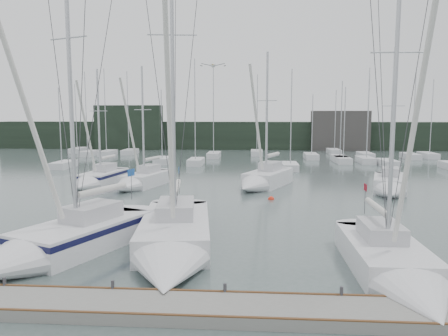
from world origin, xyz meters
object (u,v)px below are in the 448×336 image
object	(u,v)px
sailboat_mid_e	(390,187)
buoy_a	(182,207)
buoy_b	(271,199)
buoy_c	(90,203)
sailboat_mid_c	(261,181)
sailboat_mid_b	(138,182)
sailboat_mid_a	(95,180)
sailboat_near_center	(172,246)
sailboat_near_left	(54,245)
sailboat_near_right	(399,272)

from	to	relation	value
sailboat_mid_e	buoy_a	distance (m)	17.48
buoy_b	buoy_c	distance (m)	13.61
sailboat_mid_c	sailboat_mid_b	bearing A→B (deg)	-152.85
sailboat_mid_a	sailboat_mid_c	distance (m)	14.89
sailboat_mid_e	buoy_c	xyz separation A→B (m)	(-23.26, -5.48, -0.58)
sailboat_near_center	sailboat_mid_c	xyz separation A→B (m)	(4.30, 19.20, 0.05)
sailboat_near_left	sailboat_mid_e	size ratio (longest dim) A/B	1.41
sailboat_mid_b	buoy_b	xyz separation A→B (m)	(11.59, -4.34, -0.55)
buoy_a	sailboat_mid_b	bearing A→B (deg)	124.32
buoy_a	buoy_b	xyz separation A→B (m)	(6.39, 3.27, 0.00)
sailboat_near_right	sailboat_mid_e	xyz separation A→B (m)	(5.60, 19.81, 0.03)
buoy_a	buoy_c	xyz separation A→B (m)	(-7.01, 0.95, 0.00)
sailboat_near_right	sailboat_mid_c	distance (m)	22.28
sailboat_mid_c	buoy_a	distance (m)	10.13
sailboat_near_left	buoy_c	xyz separation A→B (m)	(-3.05, 12.27, -0.66)
sailboat_mid_b	sailboat_near_left	bearing A→B (deg)	-70.85
sailboat_mid_a	buoy_a	xyz separation A→B (m)	(9.19, -7.99, -0.60)
sailboat_mid_a	buoy_c	bearing A→B (deg)	-64.10
sailboat_mid_c	buoy_a	xyz separation A→B (m)	(-5.70, -8.35, -0.64)
sailboat_near_right	buoy_a	bearing A→B (deg)	128.49
sailboat_near_right	buoy_b	bearing A→B (deg)	104.30
sailboat_near_center	buoy_a	world-z (taller)	sailboat_near_center
sailboat_near_center	sailboat_mid_c	world-z (taller)	sailboat_near_center
sailboat_near_right	buoy_a	xyz separation A→B (m)	(-10.65, 13.38, -0.55)
sailboat_near_center	buoy_a	distance (m)	10.96
sailboat_near_left	buoy_b	xyz separation A→B (m)	(10.36, 14.59, -0.66)
sailboat_near_right	sailboat_mid_e	size ratio (longest dim) A/B	1.27
sailboat_near_left	sailboat_near_center	world-z (taller)	sailboat_near_center
sailboat_mid_a	sailboat_mid_b	bearing A→B (deg)	3.28
sailboat_mid_c	sailboat_mid_e	xyz separation A→B (m)	(10.55, -1.91, -0.06)
sailboat_near_left	sailboat_mid_c	bearing A→B (deg)	86.77
sailboat_mid_c	buoy_c	world-z (taller)	sailboat_mid_c
sailboat_mid_c	sailboat_near_left	bearing A→B (deg)	-92.89
sailboat_mid_c	buoy_b	distance (m)	5.16
sailboat_near_right	sailboat_near_center	bearing A→B (deg)	164.71
buoy_a	sailboat_mid_a	bearing A→B (deg)	139.01
sailboat_near_center	sailboat_mid_b	xyz separation A→B (m)	(-6.59, 18.46, -0.04)
sailboat_mid_e	buoy_a	world-z (taller)	sailboat_mid_e
sailboat_near_left	buoy_b	bearing A→B (deg)	77.57
sailboat_near_center	sailboat_near_right	distance (m)	9.59
buoy_b	sailboat_mid_e	bearing A→B (deg)	17.79
sailboat_mid_a	buoy_a	distance (m)	12.19
sailboat_mid_e	buoy_a	size ratio (longest dim) A/B	25.65
sailboat_mid_c	sailboat_mid_e	world-z (taller)	sailboat_mid_c
sailboat_near_right	buoy_b	size ratio (longest dim) A/B	31.49
sailboat_mid_b	buoy_c	xyz separation A→B (m)	(-1.82, -6.66, -0.55)
sailboat_near_right	buoy_b	world-z (taller)	sailboat_near_right
sailboat_mid_b	sailboat_mid_c	size ratio (longest dim) A/B	0.90
sailboat_near_center	buoy_c	size ratio (longest dim) A/B	36.38
buoy_c	buoy_a	bearing A→B (deg)	-7.74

